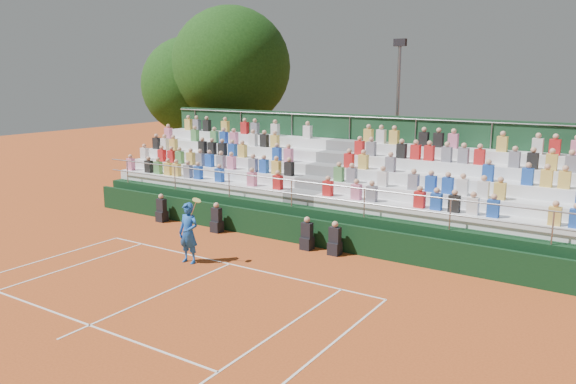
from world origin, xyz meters
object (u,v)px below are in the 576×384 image
Objects in this scene: tennis_player at (189,233)px; tree_east at (231,67)px; floodlight_mast at (398,107)px; tree_west at (190,86)px.

tree_east is (-8.39, 12.85, 5.51)m from tennis_player.
floodlight_mast is at bearing 2.04° from tree_east.
tree_east is at bearing 6.69° from tree_west.
tree_west reaches higher than tennis_player.
tree_west is 1.08× the size of floodlight_mast.
floodlight_mast is (10.10, 0.36, -1.96)m from tree_east.
tennis_player is at bearing -48.01° from tree_west.
tennis_player is at bearing -56.85° from tree_east.
tree_west is at bearing -173.31° from tree_east.
tree_east reaches higher than tree_west.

